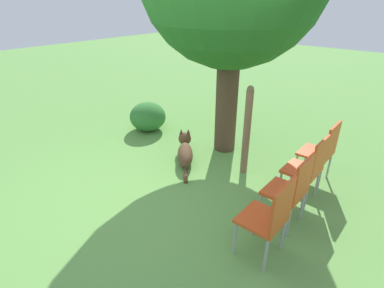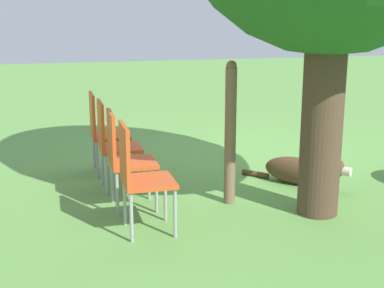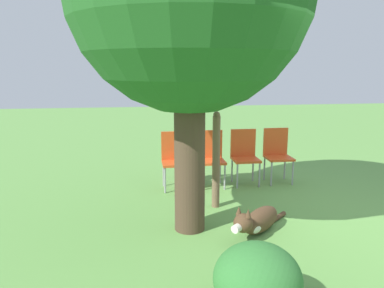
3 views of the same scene
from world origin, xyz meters
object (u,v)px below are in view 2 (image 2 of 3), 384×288
Objects in this scene: red_chair_2 at (124,154)px; red_chair_1 at (112,140)px; fence_post at (230,133)px; red_chair_3 at (138,172)px; red_chair_0 at (103,128)px; dog at (304,171)px.

red_chair_1 is at bearing 93.53° from red_chair_2.
fence_post is at bearing -34.43° from red_chair_1.
red_chair_2 is 0.60m from red_chair_3.
red_chair_0 is 1.00× the size of red_chair_1.
dog is 2.11m from red_chair_3.
red_chair_2 is at bearing -126.47° from dog.
red_chair_2 and red_chair_3 have the same top height.
red_chair_1 is 1.00× the size of red_chair_3.
fence_post is 1.03m from red_chair_2.
red_chair_0 is at bearing 93.53° from red_chair_3.
fence_post is 1.48× the size of red_chair_3.
red_chair_3 reaches higher than dog.
red_chair_1 and red_chair_2 have the same top height.
red_chair_0 is at bearing -158.65° from dog.
red_chair_3 is (1.92, 0.79, 0.37)m from dog.
red_chair_0 is 1.21m from red_chair_2.
dog is at bearing 22.80° from red_chair_3.
red_chair_0 is (2.02, -1.01, 0.37)m from dog.
red_chair_1 is at bearing -86.47° from red_chair_0.
red_chair_0 and red_chair_1 have the same top height.
red_chair_3 is (-0.10, 1.81, 0.00)m from red_chair_0.
red_chair_2 is 1.00× the size of red_chair_3.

